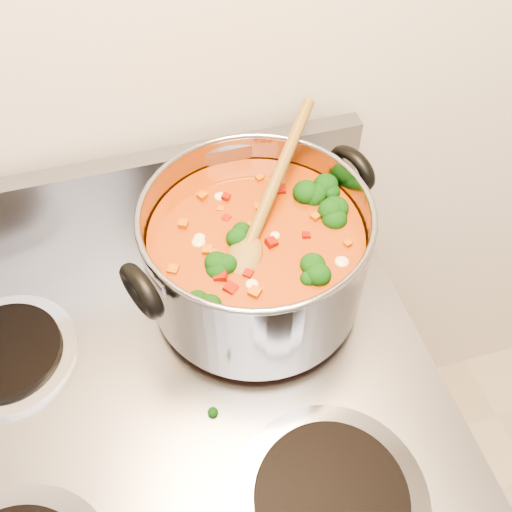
# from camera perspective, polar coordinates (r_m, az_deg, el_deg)

# --- Properties ---
(stockpot) EXTENTS (0.35, 0.29, 0.17)m
(stockpot) POSITION_cam_1_polar(r_m,az_deg,el_deg) (0.75, -0.00, 0.14)
(stockpot) COLOR #93939A
(stockpot) RESTS_ON electric_range
(wooden_spoon) EXTENTS (0.20, 0.25, 0.09)m
(wooden_spoon) POSITION_cam_1_polar(r_m,az_deg,el_deg) (0.72, 0.55, 4.11)
(wooden_spoon) COLOR brown
(wooden_spoon) RESTS_ON stockpot
(cooktop_crumbs) EXTENTS (0.28, 0.07, 0.01)m
(cooktop_crumbs) POSITION_cam_1_polar(r_m,az_deg,el_deg) (0.78, 11.82, -9.92)
(cooktop_crumbs) COLOR black
(cooktop_crumbs) RESTS_ON electric_range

